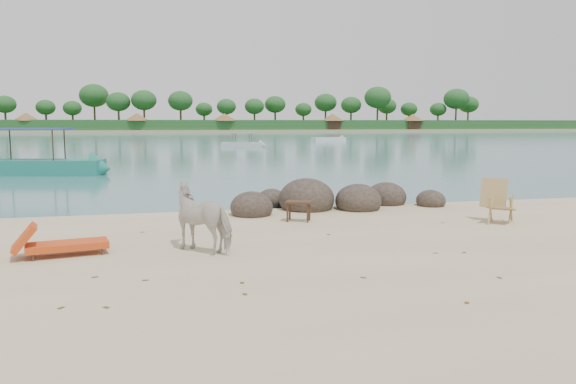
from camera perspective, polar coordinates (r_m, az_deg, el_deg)
The scene contains 12 objects.
water at distance 99.46m, azimuth -11.95°, elevation 5.50°, with size 400.00×400.00×0.00m, color #37676F.
far_shore at distance 179.43m, azimuth -12.68°, elevation 6.11°, with size 420.00×90.00×1.40m, color tan.
far_scenery at distance 146.12m, azimuth -12.49°, elevation 7.17°, with size 420.00×18.00×9.50m.
boulders at distance 16.03m, azimuth 4.12°, elevation -0.94°, with size 6.38×2.89×1.18m.
cow at distance 10.79m, azimuth -8.42°, elevation -2.72°, with size 0.68×1.50×1.26m, color silver.
side_table at distance 13.83m, azimuth 1.08°, elevation -2.10°, with size 0.62×0.40×0.50m, color #362615, non-canonical shape.
lounge_chair at distance 11.11m, azimuth -21.52°, elevation -4.78°, with size 1.78×0.62×0.54m, color red, non-canonical shape.
deck_chair at distance 14.51m, azimuth 20.84°, elevation -1.01°, with size 0.68×0.74×1.06m, color tan, non-canonical shape.
boat_near at distance 29.59m, azimuth -24.70°, elevation 5.17°, with size 7.45×1.68×3.61m, color #1E7968, non-canonical shape.
boat_mid at distance 58.52m, azimuth -4.65°, elevation 5.82°, with size 4.90×1.10×2.40m, color beige, non-canonical shape.
boat_far at distance 75.31m, azimuth 4.17°, elevation 5.42°, with size 5.39×1.21×0.63m, color silver, non-canonical shape.
dead_leaves at distance 9.61m, azimuth 1.05°, elevation -7.70°, with size 8.16×6.24×0.00m.
Camera 1 is at (-2.74, -9.40, 2.45)m, focal length 35.00 mm.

